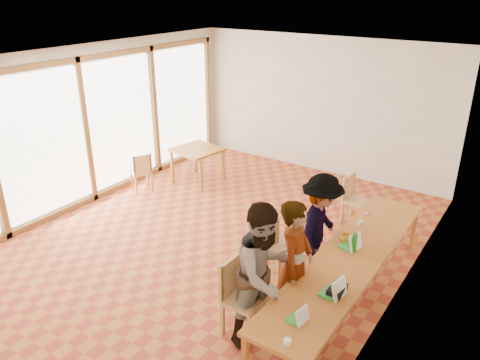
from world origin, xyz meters
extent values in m
plane|color=#AE5E2A|center=(0.00, 0.00, 0.00)|extent=(8.00, 8.00, 0.00)
cube|color=silver|center=(0.00, 4.00, 1.50)|extent=(6.00, 0.10, 3.00)
cube|color=silver|center=(3.00, 0.00, 1.50)|extent=(0.10, 8.00, 3.00)
cube|color=white|center=(-2.96, 0.00, 1.50)|extent=(0.10, 8.00, 3.00)
cube|color=white|center=(0.00, 0.00, 3.02)|extent=(6.00, 8.00, 0.04)
cube|color=#A56824|center=(2.50, -0.28, 0.72)|extent=(0.80, 4.00, 0.05)
cube|color=#A56824|center=(2.16, 1.66, 0.35)|extent=(0.06, 0.06, 0.70)
cube|color=#A56824|center=(2.84, 1.66, 0.35)|extent=(0.06, 0.06, 0.70)
cube|color=#A56824|center=(-1.81, 1.89, 0.72)|extent=(0.90, 0.90, 0.05)
cube|color=#A56824|center=(-2.20, 1.50, 0.35)|extent=(0.05, 0.05, 0.70)
cube|color=#A56824|center=(-2.20, 2.28, 0.35)|extent=(0.05, 0.05, 0.70)
cube|color=#A56824|center=(-1.42, 1.50, 0.35)|extent=(0.05, 0.05, 0.70)
cube|color=#A56824|center=(-1.42, 2.28, 0.35)|extent=(0.05, 0.05, 0.70)
cube|color=tan|center=(1.67, -1.49, 0.47)|extent=(0.46, 0.46, 0.04)
cube|color=tan|center=(1.46, -1.49, 0.73)|extent=(0.05, 0.46, 0.48)
cube|color=tan|center=(1.24, 0.18, 0.38)|extent=(0.44, 0.44, 0.04)
cube|color=tan|center=(1.07, 0.14, 0.60)|extent=(0.11, 0.38, 0.39)
cube|color=tan|center=(1.39, -0.20, 0.39)|extent=(0.45, 0.45, 0.04)
cube|color=tan|center=(1.23, -0.17, 0.60)|extent=(0.12, 0.38, 0.40)
cube|color=tan|center=(1.73, 2.02, 0.42)|extent=(0.46, 0.46, 0.04)
cube|color=tan|center=(1.55, 2.04, 0.66)|extent=(0.09, 0.41, 0.43)
cube|color=tan|center=(-2.50, 0.88, 0.40)|extent=(0.52, 0.52, 0.04)
cube|color=tan|center=(-2.35, 0.79, 0.62)|extent=(0.22, 0.36, 0.41)
imported|color=gray|center=(2.08, -1.01, 0.86)|extent=(0.52, 0.69, 1.72)
imported|color=gray|center=(1.90, -1.42, 0.90)|extent=(0.87, 1.01, 1.80)
imported|color=gray|center=(1.90, 0.10, 0.81)|extent=(0.77, 1.13, 1.62)
cube|color=green|center=(2.50, -1.76, 0.76)|extent=(0.18, 0.23, 0.02)
cube|color=white|center=(2.57, -1.77, 0.84)|extent=(0.09, 0.20, 0.18)
cube|color=green|center=(2.62, -1.14, 0.76)|extent=(0.23, 0.30, 0.03)
cube|color=white|center=(2.72, -1.15, 0.86)|extent=(0.12, 0.26, 0.23)
cube|color=green|center=(2.39, -0.06, 0.76)|extent=(0.24, 0.30, 0.03)
cube|color=white|center=(2.49, -0.08, 0.86)|extent=(0.13, 0.25, 0.22)
imported|color=gold|center=(2.30, 0.05, 0.80)|extent=(0.17, 0.17, 0.10)
cylinder|color=#177C21|center=(2.50, -0.15, 0.89)|extent=(0.07, 0.07, 0.28)
cylinder|color=silver|center=(2.31, 0.58, 0.80)|extent=(0.07, 0.07, 0.09)
cylinder|color=white|center=(2.60, -2.14, 0.78)|extent=(0.08, 0.08, 0.06)
cube|color=#D0437E|center=(2.26, 0.98, 0.76)|extent=(0.05, 0.10, 0.01)
cube|color=black|center=(2.68, -1.10, 0.80)|extent=(0.16, 0.26, 0.09)
camera|label=1|loc=(4.24, -5.37, 4.05)|focal=35.00mm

